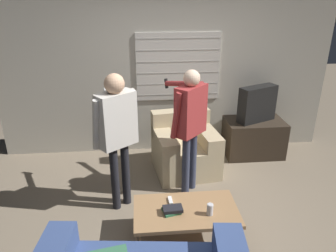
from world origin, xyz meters
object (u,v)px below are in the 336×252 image
(coffee_table, at_px, (186,212))
(tv, at_px, (257,104))
(person_left_standing, at_px, (117,126))
(armchair_beige, at_px, (185,149))
(person_right_standing, at_px, (190,117))
(spare_remote, at_px, (170,200))
(book_stack, at_px, (172,210))
(soda_can, at_px, (210,209))

(coffee_table, bearing_deg, tv, 53.75)
(coffee_table, height_order, person_left_standing, person_left_standing)
(armchair_beige, height_order, person_right_standing, person_right_standing)
(person_left_standing, bearing_deg, spare_remote, -80.64)
(book_stack, distance_m, soda_can, 0.39)
(coffee_table, relative_size, spare_remote, 8.26)
(coffee_table, height_order, soda_can, soda_can)
(armchair_beige, relative_size, spare_remote, 7.37)
(armchair_beige, bearing_deg, soda_can, 83.07)
(tv, relative_size, book_stack, 2.95)
(person_left_standing, relative_size, book_stack, 7.70)
(armchair_beige, distance_m, person_left_standing, 1.41)
(person_left_standing, bearing_deg, person_right_standing, -20.83)
(person_right_standing, distance_m, soda_can, 1.20)
(person_right_standing, height_order, spare_remote, person_right_standing)
(coffee_table, relative_size, person_left_standing, 0.65)
(tv, bearing_deg, coffee_table, 29.89)
(armchair_beige, relative_size, coffee_table, 0.89)
(person_right_standing, bearing_deg, armchair_beige, 42.07)
(person_left_standing, distance_m, book_stack, 1.12)
(coffee_table, xyz_separation_m, person_right_standing, (0.17, 0.95, 0.69))
(person_left_standing, distance_m, spare_remote, 1.03)
(coffee_table, bearing_deg, person_left_standing, 135.85)
(person_left_standing, xyz_separation_m, person_right_standing, (0.88, 0.26, -0.03))
(person_right_standing, relative_size, spare_remote, 12.50)
(tv, relative_size, soda_can, 5.12)
(coffee_table, distance_m, person_right_standing, 1.18)
(tv, xyz_separation_m, person_left_standing, (-2.08, -1.17, 0.21))
(soda_can, bearing_deg, spare_remote, 145.89)
(person_right_standing, height_order, soda_can, person_right_standing)
(tv, xyz_separation_m, soda_can, (-1.14, -1.96, -0.41))
(soda_can, bearing_deg, person_right_standing, 93.23)
(soda_can, bearing_deg, tv, 59.92)
(person_left_standing, relative_size, spare_remote, 12.80)
(person_left_standing, bearing_deg, armchair_beige, 3.78)
(coffee_table, xyz_separation_m, soda_can, (0.23, -0.10, 0.10))
(armchair_beige, xyz_separation_m, soda_can, (0.03, -1.57, 0.11))
(person_right_standing, bearing_deg, tv, -7.71)
(armchair_beige, relative_size, person_right_standing, 0.59)
(armchair_beige, relative_size, book_stack, 4.44)
(coffee_table, xyz_separation_m, tv, (1.37, 1.86, 0.51))
(soda_can, relative_size, spare_remote, 0.96)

